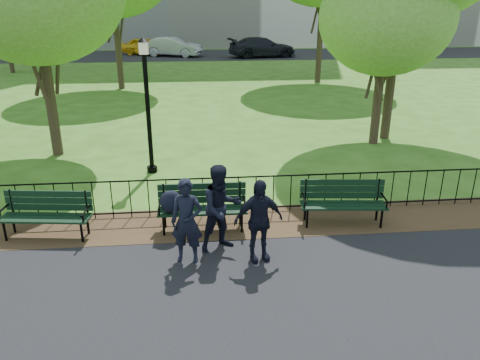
{
  "coord_description": "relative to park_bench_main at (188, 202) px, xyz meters",
  "views": [
    {
      "loc": [
        -0.31,
        -7.67,
        4.57
      ],
      "look_at": [
        0.59,
        1.5,
        1.01
      ],
      "focal_mm": 35.0,
      "sensor_mm": 36.0,
      "label": 1
    }
  ],
  "objects": [
    {
      "name": "person_mid",
      "position": [
        0.65,
        -0.81,
        0.21
      ],
      "size": [
        0.93,
        0.7,
        1.71
      ],
      "primitive_type": "imported",
      "rotation": [
        0.0,
        0.0,
        0.36
      ],
      "color": "black",
      "rests_on": "asphalt_path"
    },
    {
      "name": "person_right",
      "position": [
        1.3,
        -1.29,
        0.14
      ],
      "size": [
        0.99,
        0.56,
        1.58
      ],
      "primitive_type": "imported",
      "rotation": [
        0.0,
        0.0,
        0.2
      ],
      "color": "black",
      "rests_on": "asphalt_path"
    },
    {
      "name": "lamppost",
      "position": [
        -1.06,
        3.75,
        1.34
      ],
      "size": [
        0.33,
        0.33,
        3.67
      ],
      "color": "black",
      "rests_on": "ground"
    },
    {
      "name": "person_left",
      "position": [
        -0.0,
        -1.22,
        0.16
      ],
      "size": [
        0.65,
        0.49,
        1.61
      ],
      "primitive_type": "imported",
      "rotation": [
        0.0,
        0.0,
        -0.19
      ],
      "color": "black",
      "rests_on": "asphalt_path"
    },
    {
      "name": "ground",
      "position": [
        0.52,
        -1.24,
        -0.66
      ],
      "size": [
        120.0,
        120.0,
        0.0
      ],
      "primitive_type": "plane",
      "color": "#345C18"
    },
    {
      "name": "park_bench_right_a",
      "position": [
        3.32,
        0.07,
        -0.07
      ],
      "size": [
        1.86,
        0.74,
        1.03
      ],
      "rotation": [
        0.0,
        0.0,
        -0.1
      ],
      "color": "black",
      "rests_on": "ground"
    },
    {
      "name": "park_bench_main",
      "position": [
        0.0,
        0.0,
        0.0
      ],
      "size": [
        1.86,
        0.6,
        1.05
      ],
      "rotation": [
        0.0,
        0.0,
        -0.01
      ],
      "color": "black",
      "rests_on": "ground"
    },
    {
      "name": "sedan_dark",
      "position": [
        6.05,
        31.51,
        0.17
      ],
      "size": [
        5.94,
        3.16,
        1.64
      ],
      "primitive_type": "imported",
      "rotation": [
        0.0,
        0.0,
        1.73
      ],
      "color": "black",
      "rests_on": "far_street"
    },
    {
      "name": "dirt_strip",
      "position": [
        0.52,
        0.26,
        -0.65
      ],
      "size": [
        60.0,
        1.6,
        0.01
      ],
      "primitive_type": "cube",
      "color": "#362616",
      "rests_on": "ground"
    },
    {
      "name": "iron_fence",
      "position": [
        0.52,
        0.76,
        -0.16
      ],
      "size": [
        24.06,
        0.06,
        1.0
      ],
      "color": "black",
      "rests_on": "ground"
    },
    {
      "name": "park_bench_left_a",
      "position": [
        -2.86,
        0.06,
        -0.08
      ],
      "size": [
        1.85,
        0.78,
        1.02
      ],
      "rotation": [
        0.0,
        0.0,
        -0.13
      ],
      "color": "black",
      "rests_on": "ground"
    },
    {
      "name": "taxi",
      "position": [
        -3.88,
        34.24,
        0.09
      ],
      "size": [
        4.67,
        3.25,
        1.48
      ],
      "primitive_type": "imported",
      "rotation": [
        0.0,
        0.0,
        1.18
      ],
      "color": "gold",
      "rests_on": "far_street"
    },
    {
      "name": "sedan_silver",
      "position": [
        -1.44,
        32.79,
        0.16
      ],
      "size": [
        5.21,
        3.38,
        1.62
      ],
      "primitive_type": "imported",
      "rotation": [
        0.0,
        0.0,
        1.2
      ],
      "color": "#A5A7AC",
      "rests_on": "far_street"
    },
    {
      "name": "far_street",
      "position": [
        0.52,
        33.76,
        -0.66
      ],
      "size": [
        70.0,
        9.0,
        0.01
      ],
      "primitive_type": "cube",
      "color": "black",
      "rests_on": "ground"
    },
    {
      "name": "tree_near_e",
      "position": [
        6.23,
        5.91,
        3.37
      ],
      "size": [
        4.17,
        4.17,
        5.82
      ],
      "color": "#2D2116",
      "rests_on": "ground"
    }
  ]
}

